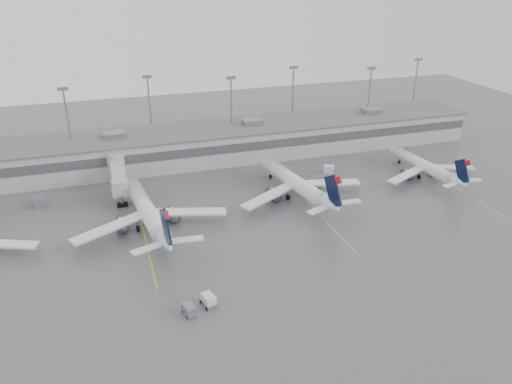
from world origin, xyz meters
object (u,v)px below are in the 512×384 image
object	(u,v)px
jet_mid_right	(296,183)
jet_far_right	(425,166)
jet_mid_left	(148,212)
baggage_tug	(209,301)

from	to	relation	value
jet_mid_right	jet_far_right	world-z (taller)	jet_mid_right
jet_mid_right	jet_mid_left	bearing A→B (deg)	178.00
jet_far_right	baggage_tug	xyz separation A→B (m)	(-59.94, -32.21, -2.07)
jet_far_right	baggage_tug	size ratio (longest dim) A/B	8.75
jet_mid_right	baggage_tug	xyz separation A→B (m)	(-26.54, -31.28, -2.61)
jet_mid_left	baggage_tug	world-z (taller)	jet_mid_left
baggage_tug	jet_mid_right	bearing A→B (deg)	35.16
jet_mid_right	jet_far_right	xyz separation A→B (m)	(33.40, 0.93, -0.54)
jet_mid_left	jet_mid_right	size ratio (longest dim) A/B	1.02
baggage_tug	jet_mid_left	bearing A→B (deg)	87.24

